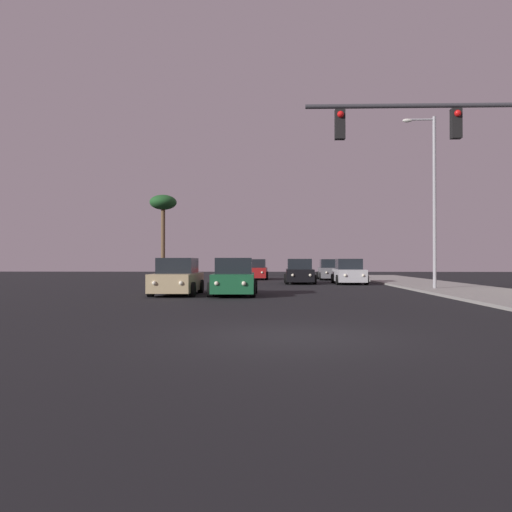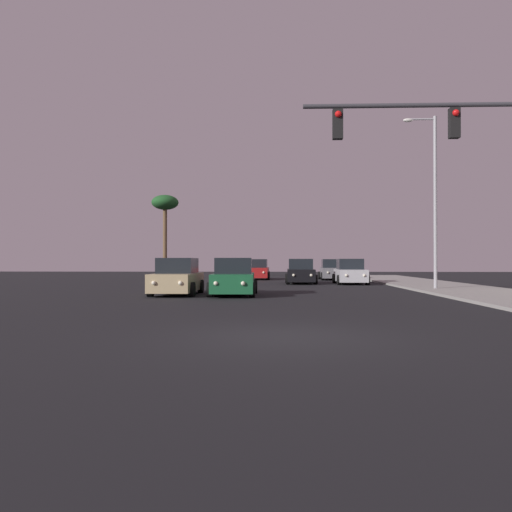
{
  "view_description": "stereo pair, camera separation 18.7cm",
  "coord_description": "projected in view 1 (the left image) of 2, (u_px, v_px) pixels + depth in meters",
  "views": [
    {
      "loc": [
        -0.37,
        -10.27,
        1.56
      ],
      "look_at": [
        -1.06,
        13.81,
        1.78
      ],
      "focal_mm": 35.0,
      "sensor_mm": 36.0,
      "label": 1
    },
    {
      "loc": [
        -0.19,
        -10.26,
        1.56
      ],
      "look_at": [
        -1.06,
        13.81,
        1.78
      ],
      "focal_mm": 35.0,
      "sensor_mm": 36.0,
      "label": 2
    }
  ],
  "objects": [
    {
      "name": "ground_plane",
      "position": [
        288.0,
        336.0,
        10.24
      ],
      "size": [
        120.0,
        120.0,
        0.0
      ],
      "primitive_type": "plane",
      "color": "black"
    },
    {
      "name": "car_black",
      "position": [
        299.0,
        272.0,
        33.94
      ],
      "size": [
        2.04,
        4.33,
        1.68
      ],
      "rotation": [
        0.0,
        0.0,
        3.12
      ],
      "color": "black",
      "rests_on": "ground"
    },
    {
      "name": "car_red",
      "position": [
        256.0,
        270.0,
        41.42
      ],
      "size": [
        2.04,
        4.33,
        1.68
      ],
      "rotation": [
        0.0,
        0.0,
        3.12
      ],
      "color": "maroon",
      "rests_on": "ground"
    },
    {
      "name": "car_silver",
      "position": [
        349.0,
        273.0,
        33.35
      ],
      "size": [
        2.04,
        4.33,
        1.68
      ],
      "rotation": [
        0.0,
        0.0,
        3.12
      ],
      "color": "#B7B7BC",
      "rests_on": "ground"
    },
    {
      "name": "car_tan",
      "position": [
        177.0,
        278.0,
        22.76
      ],
      "size": [
        2.04,
        4.32,
        1.68
      ],
      "rotation": [
        0.0,
        0.0,
        3.13
      ],
      "color": "tan",
      "rests_on": "ground"
    },
    {
      "name": "car_grey",
      "position": [
        330.0,
        270.0,
        40.81
      ],
      "size": [
        2.04,
        4.34,
        1.68
      ],
      "rotation": [
        0.0,
        0.0,
        3.11
      ],
      "color": "slate",
      "rests_on": "ground"
    },
    {
      "name": "car_green",
      "position": [
        234.0,
        278.0,
        22.45
      ],
      "size": [
        2.04,
        4.33,
        1.68
      ],
      "rotation": [
        0.0,
        0.0,
        3.17
      ],
      "color": "#195933",
      "rests_on": "ground"
    },
    {
      "name": "traffic_light_mast",
      "position": [
        471.0,
        155.0,
        14.92
      ],
      "size": [
        7.04,
        0.36,
        6.5
      ],
      "color": "#38383D",
      "rests_on": "sidewalk_right"
    },
    {
      "name": "street_lamp",
      "position": [
        432.0,
        193.0,
        26.09
      ],
      "size": [
        1.74,
        0.24,
        9.0
      ],
      "color": "#99999E",
      "rests_on": "sidewalk_right"
    },
    {
      "name": "palm_tree_far",
      "position": [
        163.0,
        206.0,
        44.57
      ],
      "size": [
        2.4,
        2.4,
        7.44
      ],
      "color": "brown",
      "rests_on": "ground"
    }
  ]
}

